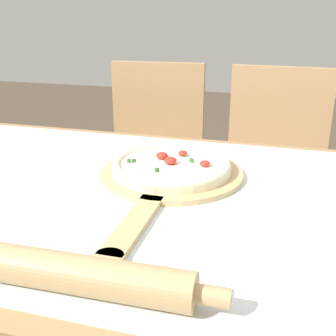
# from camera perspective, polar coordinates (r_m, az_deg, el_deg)

# --- Properties ---
(dining_table) EXTENTS (1.45, 0.86, 0.73)m
(dining_table) POSITION_cam_1_polar(r_m,az_deg,el_deg) (0.94, -3.05, -9.26)
(dining_table) COLOR #A87F51
(dining_table) RESTS_ON ground_plane
(towel_cloth) EXTENTS (1.37, 0.78, 0.00)m
(towel_cloth) POSITION_cam_1_polar(r_m,az_deg,el_deg) (0.89, -3.18, -3.53)
(towel_cloth) COLOR silver
(towel_cloth) RESTS_ON dining_table
(pizza_peel) EXTENTS (0.33, 0.56, 0.01)m
(pizza_peel) POSITION_cam_1_polar(r_m,az_deg,el_deg) (0.95, 0.02, -1.33)
(pizza_peel) COLOR tan
(pizza_peel) RESTS_ON towel_cloth
(pizza) EXTENTS (0.28, 0.28, 0.04)m
(pizza) POSITION_cam_1_polar(r_m,az_deg,el_deg) (0.97, 0.48, 0.34)
(pizza) COLOR beige
(pizza) RESTS_ON pizza_peel
(rolling_pin) EXTENTS (0.41, 0.06, 0.06)m
(rolling_pin) POSITION_cam_1_polar(r_m,az_deg,el_deg) (0.60, -11.64, -14.00)
(rolling_pin) COLOR tan
(rolling_pin) RESTS_ON towel_cloth
(chair_left) EXTENTS (0.43, 0.43, 0.90)m
(chair_left) POSITION_cam_1_polar(r_m,az_deg,el_deg) (1.73, -1.96, 1.31)
(chair_left) COLOR tan
(chair_left) RESTS_ON ground_plane
(chair_right) EXTENTS (0.42, 0.42, 0.90)m
(chair_right) POSITION_cam_1_polar(r_m,az_deg,el_deg) (1.66, 14.00, -0.22)
(chair_right) COLOR tan
(chair_right) RESTS_ON ground_plane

